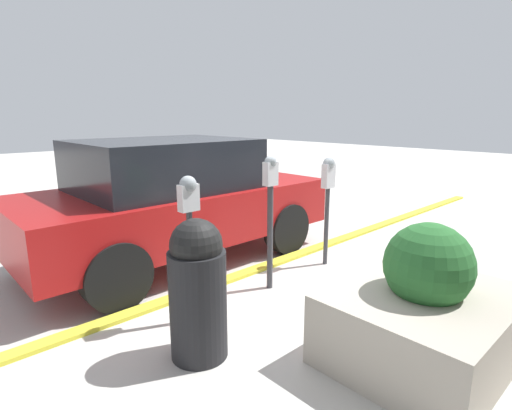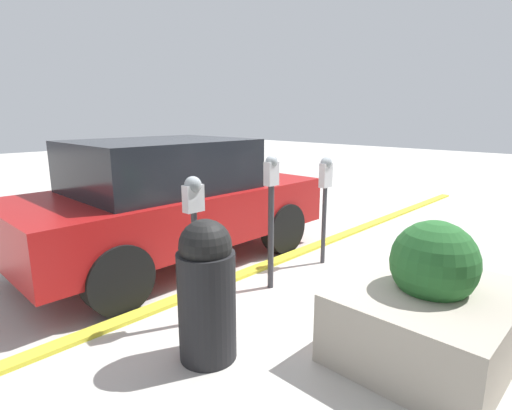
% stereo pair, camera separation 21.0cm
% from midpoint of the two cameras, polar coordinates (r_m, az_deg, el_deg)
% --- Properties ---
extents(ground_plane, '(40.00, 40.00, 0.00)m').
position_cam_midpoint_polar(ground_plane, '(4.89, 0.26, -10.21)').
color(ground_plane, beige).
extents(curb_strip, '(13.50, 0.16, 0.04)m').
position_cam_midpoint_polar(curb_strip, '(4.93, -0.38, -9.74)').
color(curb_strip, gold).
rests_on(curb_strip, ground_plane).
extents(parking_meter_nearest, '(0.18, 0.15, 1.39)m').
position_cam_midpoint_polar(parking_meter_nearest, '(3.59, -7.88, -1.41)').
color(parking_meter_nearest, '#38383D').
rests_on(parking_meter_nearest, ground_plane).
extents(parking_meter_second, '(0.15, 0.13, 1.49)m').
position_cam_midpoint_polar(parking_meter_second, '(4.30, 3.45, 0.40)').
color(parking_meter_second, '#38383D').
rests_on(parking_meter_second, ground_plane).
extents(parking_meter_middle, '(0.17, 0.15, 1.39)m').
position_cam_midpoint_polar(parking_meter_middle, '(5.11, 11.40, 2.55)').
color(parking_meter_middle, '#38383D').
rests_on(parking_meter_middle, ground_plane).
extents(planter_box, '(1.46, 1.20, 1.12)m').
position_cam_midpoint_polar(planter_box, '(3.53, 24.43, -13.77)').
color(planter_box, '#B2A899').
rests_on(planter_box, ground_plane).
extents(parked_car_front, '(4.00, 1.93, 1.60)m').
position_cam_midpoint_polar(parked_car_front, '(5.33, -10.68, 0.89)').
color(parked_car_front, maroon).
rests_on(parked_car_front, ground_plane).
extents(trash_bin, '(0.46, 0.46, 1.14)m').
position_cam_midpoint_polar(trash_bin, '(3.21, -6.44, -11.82)').
color(trash_bin, black).
rests_on(trash_bin, ground_plane).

